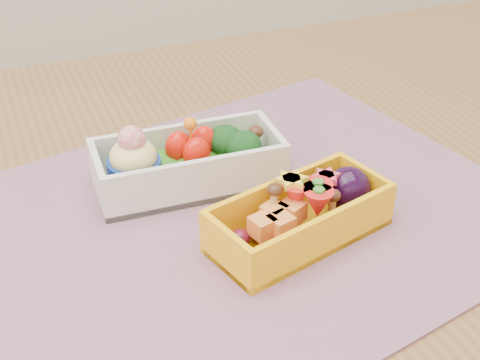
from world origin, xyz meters
name	(u,v)px	position (x,y,z in m)	size (l,w,h in m)	color
table	(242,270)	(0.00, 0.00, 0.65)	(1.20, 0.80, 0.75)	brown
placemat	(235,219)	(-0.02, -0.04, 0.75)	(0.53, 0.40, 0.00)	#9D6C86
bento_white	(187,163)	(-0.05, 0.03, 0.78)	(0.19, 0.09, 0.08)	silver
bento_yellow	(303,214)	(0.02, -0.09, 0.78)	(0.18, 0.11, 0.05)	#FBB20C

